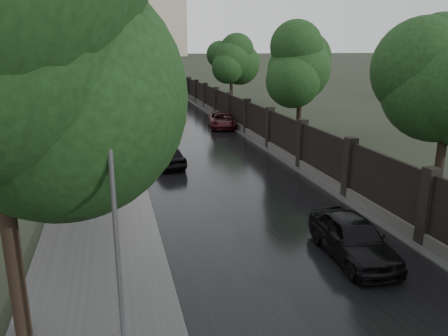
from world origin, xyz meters
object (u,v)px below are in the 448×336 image
at_px(hatchback_left, 167,155).
at_px(car_right_near, 353,237).
at_px(tree_left_far, 73,63).
at_px(car_right_far, 222,120).
at_px(traffic_light, 126,106).
at_px(tree_right_c, 231,61).
at_px(lamp_post, 117,251).
at_px(tree_right_b, 301,69).

distance_m(hatchback_left, car_right_near, 13.14).
xyz_separation_m(tree_left_far, car_right_far, (11.39, -2.02, -4.63)).
distance_m(traffic_light, car_right_far, 8.44).
bearing_deg(traffic_light, hatchback_left, -77.16).
relative_size(tree_left_far, car_right_far, 1.68).
bearing_deg(tree_left_far, tree_right_c, 32.83).
bearing_deg(car_right_far, hatchback_left, -111.07).
bearing_deg(tree_right_c, tree_left_far, -147.17).
bearing_deg(traffic_light, car_right_near, -73.32).
relative_size(lamp_post, car_right_far, 1.16).
distance_m(lamp_post, car_right_far, 27.97).
relative_size(tree_right_b, tree_right_c, 1.00).
bearing_deg(hatchback_left, car_right_near, 101.08).
bearing_deg(tree_left_far, tree_right_b, -27.30).
relative_size(hatchback_left, car_right_far, 0.84).
xyz_separation_m(tree_right_c, hatchback_left, (-10.02, -22.81, -4.32)).
relative_size(lamp_post, car_right_near, 1.27).
xyz_separation_m(tree_left_far, hatchback_left, (5.48, -12.81, -4.61)).
bearing_deg(car_right_near, traffic_light, 109.00).
xyz_separation_m(tree_right_b, lamp_post, (-12.90, -20.50, -2.28)).
xyz_separation_m(tree_right_b, tree_right_c, (0.00, 18.00, 0.00)).
height_order(tree_right_b, lamp_post, tree_right_b).
bearing_deg(tree_left_far, car_right_far, -10.07).
relative_size(traffic_light, car_right_near, 0.99).
height_order(hatchback_left, car_right_near, car_right_near).
bearing_deg(tree_left_far, hatchback_left, -66.84).
xyz_separation_m(tree_right_b, traffic_light, (-11.80, 2.99, -2.55)).
bearing_deg(tree_right_b, traffic_light, 165.76).
bearing_deg(tree_left_far, lamp_post, -84.79).
bearing_deg(car_right_near, tree_left_far, 113.47).
distance_m(tree_left_far, car_right_near, 27.43).
bearing_deg(tree_right_c, traffic_light, -128.18).
distance_m(hatchback_left, car_right_far, 12.30).
bearing_deg(car_right_far, tree_left_far, 177.57).
xyz_separation_m(hatchback_left, car_right_far, (5.91, 10.79, -0.02)).
bearing_deg(car_right_near, car_right_far, 88.31).
xyz_separation_m(tree_left_far, car_right_near, (9.76, -25.23, -4.55)).
xyz_separation_m(tree_right_b, hatchback_left, (-10.02, -4.81, -4.32)).
bearing_deg(traffic_light, tree_left_far, 126.47).
bearing_deg(tree_right_c, tree_right_b, -90.00).
distance_m(car_right_near, car_right_far, 23.27).
bearing_deg(tree_right_b, tree_left_far, 152.70).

